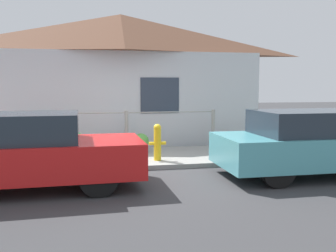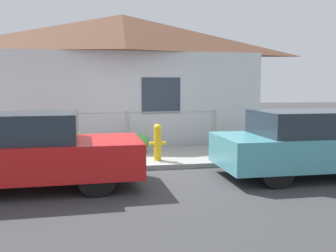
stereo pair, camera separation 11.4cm
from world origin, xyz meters
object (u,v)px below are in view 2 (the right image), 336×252
(potted_plant_by_fence, at_px, (74,142))
(potted_plant_corner, at_px, (263,135))
(car_left, at_px, (17,151))
(car_right, at_px, (319,143))
(fire_hydrant, at_px, (158,141))
(potted_plant_near_hydrant, at_px, (142,142))

(potted_plant_by_fence, bearing_deg, potted_plant_corner, -1.08)
(car_left, bearing_deg, potted_plant_corner, 21.71)
(car_right, height_order, fire_hydrant, car_right)
(car_left, distance_m, potted_plant_by_fence, 2.65)
(car_left, xyz_separation_m, potted_plant_by_fence, (0.77, 2.53, -0.24))
(car_left, xyz_separation_m, fire_hydrant, (2.67, 1.60, -0.13))
(car_left, relative_size, fire_hydrant, 5.05)
(car_right, distance_m, potted_plant_near_hydrant, 4.14)
(car_left, height_order, potted_plant_by_fence, car_left)
(potted_plant_near_hydrant, height_order, potted_plant_corner, potted_plant_corner)
(fire_hydrant, distance_m, potted_plant_corner, 3.02)
(potted_plant_near_hydrant, xyz_separation_m, potted_plant_corner, (3.16, -0.16, 0.12))
(fire_hydrant, xyz_separation_m, potted_plant_corner, (2.91, 0.84, -0.05))
(potted_plant_near_hydrant, distance_m, potted_plant_by_fence, 1.65)
(potted_plant_by_fence, bearing_deg, fire_hydrant, -26.01)
(car_left, distance_m, potted_plant_near_hydrant, 3.56)
(potted_plant_by_fence, bearing_deg, car_right, -27.45)
(potted_plant_near_hydrant, relative_size, potted_plant_corner, 0.71)
(car_right, xyz_separation_m, potted_plant_corner, (-0.06, 2.43, -0.17))
(car_left, bearing_deg, car_right, -1.87)
(potted_plant_by_fence, bearing_deg, car_left, -106.98)
(car_right, bearing_deg, potted_plant_near_hydrant, 140.76)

